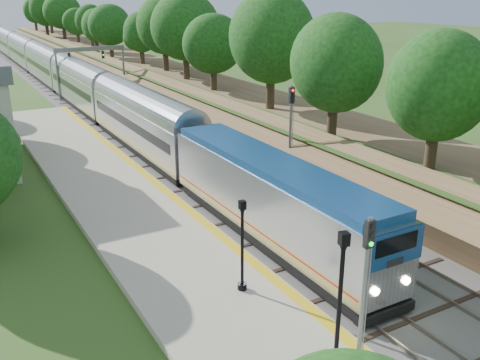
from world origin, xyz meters
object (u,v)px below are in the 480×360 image
signal_gantry (90,59)px  signal_platform (365,277)px  lamppost_mid (339,307)px  lamppost_far (242,251)px  signal_farside (291,124)px  train (48,68)px

signal_gantry → signal_platform: size_ratio=1.53×
lamppost_mid → lamppost_far: lamppost_mid is taller
signal_gantry → signal_farside: bearing=-84.2°
signal_gantry → train: 14.61m
train → lamppost_mid: lamppost_mid is taller
signal_farside → lamppost_far: bearing=-132.1°
lamppost_mid → signal_farside: (9.74, 17.01, 1.54)m
train → lamppost_far: bearing=-93.7°
lamppost_far → signal_platform: 6.45m
signal_platform → signal_farside: signal_farside is taller
signal_gantry → lamppost_mid: (-6.01, -53.69, -2.24)m
lamppost_far → train: bearing=86.3°
signal_platform → lamppost_far: bearing=100.1°
signal_platform → signal_farside: size_ratio=0.84×
lamppost_mid → lamppost_far: 5.75m
signal_gantry → lamppost_far: 48.47m
lamppost_mid → signal_farside: bearing=60.2°
signal_gantry → signal_platform: (-5.37, -54.13, -1.07)m
train → signal_farside: bearing=-83.0°
signal_gantry → train: signal_gantry is taller
signal_platform → signal_farside: (9.10, 17.45, 0.37)m
signal_gantry → lamppost_mid: 54.07m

